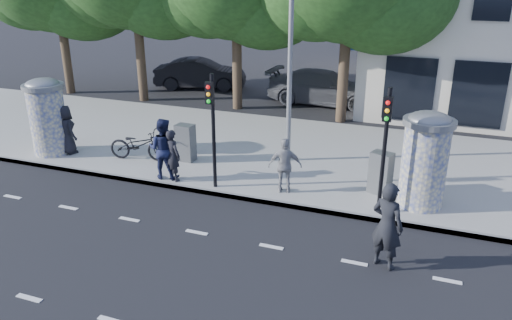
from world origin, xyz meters
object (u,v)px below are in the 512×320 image
at_px(street_lamp, 291,19).
at_px(car_right, 325,87).
at_px(ad_column_right, 425,158).
at_px(cabinet_left, 186,143).
at_px(bicycle, 138,145).
at_px(man_road, 387,226).
at_px(ped_e, 285,166).
at_px(traffic_pole_near, 212,120).
at_px(traffic_pole_far, 385,139).
at_px(ped_b, 173,155).
at_px(cabinet_right, 381,173).
at_px(ped_a, 67,130).
at_px(ad_column_left, 47,115).
at_px(car_mid, 200,74).
at_px(ped_c, 163,149).

xyz_separation_m(street_lamp, car_right, (-0.64, 8.31, -3.99)).
xyz_separation_m(ad_column_right, cabinet_left, (-7.63, 0.78, -0.76)).
height_order(bicycle, car_right, car_right).
bearing_deg(ad_column_right, man_road, -100.24).
bearing_deg(ped_e, traffic_pole_near, -4.10).
distance_m(traffic_pole_far, ped_e, 3.05).
bearing_deg(ped_e, ad_column_right, 171.89).
height_order(ped_b, cabinet_right, ped_b).
distance_m(ped_a, cabinet_left, 4.28).
bearing_deg(ad_column_left, cabinet_left, 11.64).
relative_size(ad_column_left, car_mid, 0.54).
height_order(ad_column_left, cabinet_right, ad_column_left).
distance_m(traffic_pole_far, bicycle, 8.38).
bearing_deg(ad_column_right, cabinet_left, 174.14).
xyz_separation_m(ad_column_right, man_road, (-0.58, -3.19, -0.52)).
height_order(man_road, car_mid, man_road).
distance_m(traffic_pole_near, cabinet_left, 2.88).
distance_m(ad_column_left, ped_c, 4.89).
distance_m(ped_a, ped_c, 4.33).
distance_m(traffic_pole_near, ped_a, 6.21).
relative_size(car_mid, car_right, 0.88).
xyz_separation_m(ad_column_left, bicycle, (3.25, 0.48, -0.86)).
bearing_deg(traffic_pole_near, cabinet_right, 15.66).
bearing_deg(cabinet_right, traffic_pole_far, -63.64).
relative_size(ped_e, man_road, 0.80).
bearing_deg(ped_b, ad_column_right, -150.68).
bearing_deg(cabinet_left, bicycle, -157.93).
height_order(traffic_pole_near, traffic_pole_far, same).
height_order(cabinet_right, car_mid, car_mid).
distance_m(man_road, car_right, 14.16).
xyz_separation_m(ped_e, car_mid, (-8.42, 11.62, -0.17)).
relative_size(ped_b, cabinet_left, 1.29).
height_order(ped_a, man_road, man_road).
bearing_deg(traffic_pole_near, ped_e, 11.47).
relative_size(ped_c, car_mid, 0.39).
distance_m(ped_b, car_right, 11.30).
distance_m(bicycle, car_right, 10.78).
height_order(ad_column_left, car_mid, ad_column_left).
xyz_separation_m(traffic_pole_near, bicycle, (-3.35, 1.18, -1.55)).
xyz_separation_m(ad_column_right, car_mid, (-12.17, 11.13, -0.73)).
xyz_separation_m(ped_a, cabinet_right, (10.68, 0.42, -0.24)).
distance_m(ped_a, man_road, 11.68).
bearing_deg(ad_column_right, street_lamp, 156.27).
distance_m(ad_column_right, bicycle, 9.20).
bearing_deg(car_mid, bicycle, 179.20).
height_order(traffic_pole_near, ped_a, traffic_pole_near).
distance_m(ad_column_right, cabinet_left, 7.71).
bearing_deg(cabinet_right, ad_column_left, -156.79).
height_order(bicycle, cabinet_right, cabinet_right).
xyz_separation_m(street_lamp, cabinet_right, (3.26, -1.54, -4.02)).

